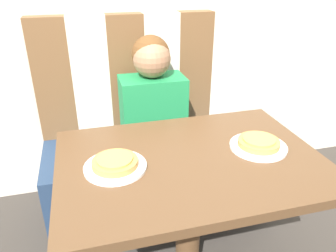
{
  "coord_description": "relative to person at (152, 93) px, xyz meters",
  "views": [
    {
      "loc": [
        -0.34,
        -0.97,
        1.33
      ],
      "look_at": [
        0.0,
        0.32,
        0.68
      ],
      "focal_mm": 35.0,
      "sensor_mm": 36.0,
      "label": 1
    }
  ],
  "objects": [
    {
      "name": "booth_backrest",
      "position": [
        0.0,
        0.22,
        0.04
      ],
      "size": [
        1.22,
        0.09,
        0.68
      ],
      "color": "brown",
      "rests_on": "booth_seat"
    },
    {
      "name": "plate_right",
      "position": [
        0.27,
        -0.64,
        -0.02
      ],
      "size": [
        0.22,
        0.22,
        0.01
      ],
      "color": "white",
      "rests_on": "dining_table"
    },
    {
      "name": "person",
      "position": [
        0.0,
        0.0,
        0.0
      ],
      "size": [
        0.34,
        0.23,
        0.6
      ],
      "color": "#1E8447",
      "rests_on": "booth_seat"
    },
    {
      "name": "dining_table",
      "position": [
        0.0,
        -0.64,
        -0.12
      ],
      "size": [
        0.96,
        0.68,
        0.7
      ],
      "color": "brown",
      "rests_on": "ground_plane"
    },
    {
      "name": "pizza_right",
      "position": [
        0.27,
        -0.64,
        0.0
      ],
      "size": [
        0.16,
        0.16,
        0.03
      ],
      "color": "#C68E47",
      "rests_on": "plate_right"
    },
    {
      "name": "pizza_left",
      "position": [
        -0.27,
        -0.64,
        0.0
      ],
      "size": [
        0.16,
        0.16,
        0.03
      ],
      "color": "#C68E47",
      "rests_on": "plate_left"
    },
    {
      "name": "plate_left",
      "position": [
        -0.27,
        -0.64,
        -0.02
      ],
      "size": [
        0.22,
        0.22,
        0.01
      ],
      "color": "white",
      "rests_on": "dining_table"
    },
    {
      "name": "booth_seat",
      "position": [
        0.0,
        -0.0,
        -0.51
      ],
      "size": [
        1.22,
        0.54,
        0.43
      ],
      "color": "navy",
      "rests_on": "ground_plane"
    }
  ]
}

